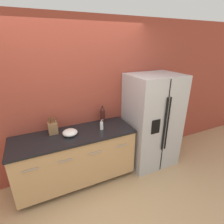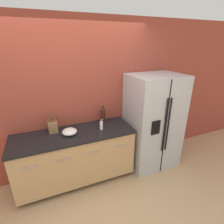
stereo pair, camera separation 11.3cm
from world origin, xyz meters
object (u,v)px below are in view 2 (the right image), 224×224
at_px(refrigerator, 153,122).
at_px(soap_dispenser, 101,125).
at_px(wine_bottle, 103,115).
at_px(mixing_bowl, 70,132).
at_px(knife_block, 53,126).

relative_size(refrigerator, soap_dispenser, 10.12).
distance_m(wine_bottle, mixing_bowl, 0.66).
bearing_deg(mixing_bowl, soap_dispenser, -2.98).
distance_m(refrigerator, knife_block, 1.73).
distance_m(wine_bottle, soap_dispenser, 0.27).
bearing_deg(soap_dispenser, wine_bottle, 64.35).
height_order(soap_dispenser, mixing_bowl, soap_dispenser).
relative_size(knife_block, mixing_bowl, 1.23).
bearing_deg(wine_bottle, mixing_bowl, -160.99).
bearing_deg(wine_bottle, soap_dispenser, -115.65).
xyz_separation_m(refrigerator, soap_dispenser, (-0.99, 0.00, 0.11)).
xyz_separation_m(refrigerator, knife_block, (-1.71, 0.20, 0.14)).
bearing_deg(wine_bottle, refrigerator, -15.37).
xyz_separation_m(wine_bottle, mixing_bowl, (-0.62, -0.21, -0.09)).
distance_m(soap_dispenser, mixing_bowl, 0.50).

